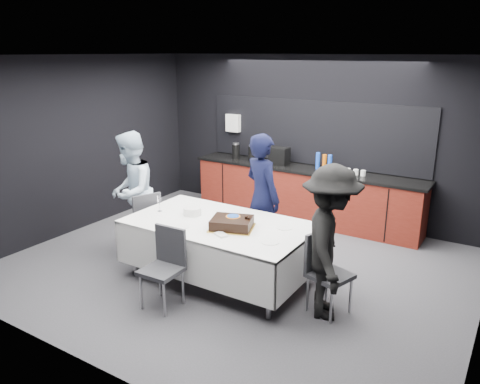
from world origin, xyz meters
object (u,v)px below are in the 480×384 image
at_px(plate_stack, 192,211).
at_px(chair_left, 145,218).
at_px(chair_near, 165,261).
at_px(party_table, 219,232).
at_px(person_center, 262,197).
at_px(champagne_flute, 159,200).
at_px(person_right, 330,243).
at_px(cake_assembly, 232,223).
at_px(chair_right, 325,266).
at_px(person_left, 131,192).

distance_m(plate_stack, chair_left, 0.96).
bearing_deg(chair_near, party_table, 78.66).
bearing_deg(person_center, champagne_flute, 66.98).
distance_m(champagne_flute, person_right, 2.42).
bearing_deg(cake_assembly, chair_left, 173.43).
bearing_deg(person_center, cake_assembly, 121.97).
distance_m(plate_stack, person_right, 1.97).
bearing_deg(cake_assembly, party_table, 160.81).
xyz_separation_m(chair_left, chair_near, (1.20, -0.94, 0.00)).
relative_size(cake_assembly, chair_left, 0.68).
bearing_deg(chair_right, champagne_flute, -178.00).
height_order(champagne_flute, chair_left, champagne_flute).
bearing_deg(champagne_flute, chair_right, 2.00).
relative_size(chair_near, person_center, 0.51).
bearing_deg(plate_stack, cake_assembly, -10.96).
xyz_separation_m(champagne_flute, person_center, (1.05, 0.95, -0.04)).
distance_m(party_table, person_right, 1.52).
relative_size(cake_assembly, plate_stack, 2.67).
bearing_deg(party_table, plate_stack, 173.77).
bearing_deg(chair_right, person_right, -46.34).
distance_m(party_table, person_center, 0.92).
xyz_separation_m(champagne_flute, chair_near, (0.75, -0.77, -0.40)).
bearing_deg(champagne_flute, person_right, 0.18).
bearing_deg(chair_right, person_center, 146.31).
bearing_deg(chair_left, person_center, 27.31).
bearing_deg(person_left, person_center, 83.78).
xyz_separation_m(cake_assembly, person_center, (-0.12, 0.96, 0.05)).
relative_size(chair_right, person_left, 0.53).
bearing_deg(person_right, chair_right, 20.20).
relative_size(champagne_flute, chair_left, 0.24).
height_order(cake_assembly, chair_near, cake_assembly).
xyz_separation_m(champagne_flute, chair_right, (2.35, 0.08, -0.40)).
height_order(chair_near, person_left, person_left).
bearing_deg(party_table, chair_left, 175.85).
bearing_deg(person_left, chair_left, 52.72).
distance_m(champagne_flute, person_left, 0.77).
xyz_separation_m(chair_near, person_center, (0.30, 1.72, 0.36)).
relative_size(chair_left, chair_right, 1.00).
xyz_separation_m(cake_assembly, chair_left, (-1.62, 0.19, -0.31)).
height_order(chair_right, person_center, person_center).
relative_size(cake_assembly, person_right, 0.37).
bearing_deg(chair_near, person_right, 24.97).
height_order(chair_right, person_right, person_right).
xyz_separation_m(party_table, champagne_flute, (-0.92, -0.07, 0.30)).
xyz_separation_m(party_table, person_right, (1.50, -0.07, 0.22)).
relative_size(chair_right, person_right, 0.54).
relative_size(person_center, person_left, 1.02).
distance_m(plate_stack, chair_right, 1.91).
bearing_deg(person_left, champagne_flute, 44.99).
height_order(cake_assembly, champagne_flute, champagne_flute).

